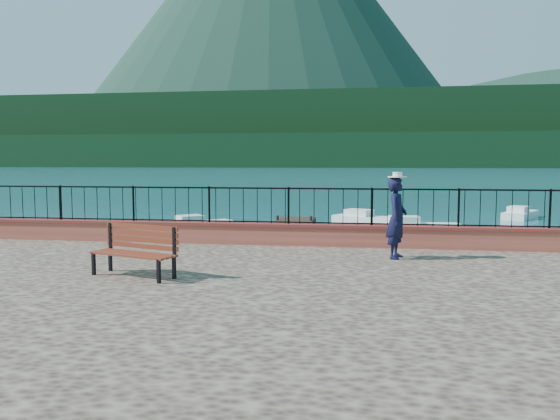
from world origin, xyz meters
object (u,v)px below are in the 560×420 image
(person, at_px, (397,218))
(boat_4, at_px, (368,217))
(boat_5, at_px, (520,212))
(boat_0, at_px, (143,236))
(park_bench, at_px, (135,261))
(boat_1, at_px, (439,241))
(boat_2, at_px, (417,224))
(boat_3, at_px, (200,222))

(person, distance_m, boat_4, 17.52)
(boat_5, bearing_deg, boat_0, 156.12)
(boat_4, bearing_deg, park_bench, -73.94)
(boat_1, bearing_deg, person, -84.49)
(person, xyz_separation_m, boat_4, (-0.51, 17.43, -1.74))
(park_bench, height_order, boat_0, park_bench)
(boat_2, bearing_deg, boat_5, 44.35)
(park_bench, distance_m, boat_1, 13.60)
(person, height_order, boat_1, person)
(boat_2, bearing_deg, boat_3, -179.29)
(person, height_order, boat_0, person)
(park_bench, xyz_separation_m, boat_0, (-4.46, 10.94, -1.10))
(park_bench, xyz_separation_m, boat_3, (-3.73, 16.27, -1.10))
(person, xyz_separation_m, boat_5, (8.59, 21.84, -1.74))
(boat_0, distance_m, boat_1, 11.75)
(boat_2, height_order, boat_4, same)
(park_bench, relative_size, person, 1.01)
(boat_1, bearing_deg, boat_2, 112.19)
(boat_0, distance_m, boat_3, 5.37)
(person, relative_size, boat_2, 0.45)
(boat_2, bearing_deg, park_bench, -115.95)
(boat_3, bearing_deg, boat_5, -14.30)
(boat_0, xyz_separation_m, boat_4, (9.13, 9.33, 0.00))
(park_bench, height_order, boat_5, park_bench)
(park_bench, relative_size, boat_5, 0.54)
(park_bench, height_order, boat_1, park_bench)
(boat_0, bearing_deg, boat_2, 24.62)
(boat_0, xyz_separation_m, boat_2, (11.44, 6.16, 0.00))
(person, relative_size, boat_1, 0.45)
(boat_1, xyz_separation_m, boat_3, (-11.00, 4.83, 0.00))
(boat_2, xyz_separation_m, boat_5, (6.80, 7.58, 0.00))
(park_bench, bearing_deg, boat_2, 86.22)
(boat_2, relative_size, boat_3, 1.22)
(boat_5, bearing_deg, boat_2, 167.24)
(boat_0, relative_size, boat_5, 1.05)
(boat_1, bearing_deg, boat_3, 175.50)
(boat_0, height_order, boat_1, same)
(park_bench, distance_m, boat_0, 11.87)
(boat_0, bearing_deg, boat_4, 41.90)
(boat_0, height_order, boat_5, same)
(boat_1, xyz_separation_m, boat_2, (-0.30, 5.67, 0.00))
(boat_2, height_order, boat_3, same)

